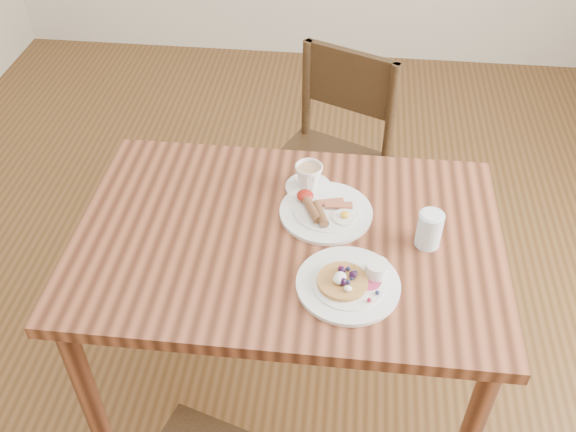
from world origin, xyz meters
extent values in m
plane|color=#513317|center=(0.00, 0.00, 0.00)|extent=(5.00, 5.00, 0.00)
cube|color=brown|center=(0.00, 0.00, 0.73)|extent=(1.20, 0.80, 0.04)
cylinder|color=brown|center=(-0.54, -0.34, 0.35)|extent=(0.06, 0.06, 0.71)
cylinder|color=brown|center=(0.54, 0.34, 0.35)|extent=(0.06, 0.06, 0.71)
cylinder|color=brown|center=(-0.54, 0.34, 0.35)|extent=(0.06, 0.06, 0.71)
cube|color=#3C2816|center=(0.06, 0.68, 0.45)|extent=(0.55, 0.55, 0.04)
cylinder|color=#3C2816|center=(-0.17, 0.59, 0.21)|extent=(0.04, 0.04, 0.43)
cylinder|color=#3C2816|center=(0.16, 0.44, 0.21)|extent=(0.04, 0.04, 0.43)
cylinder|color=#3C2816|center=(-0.03, 0.92, 0.21)|extent=(0.04, 0.04, 0.43)
cylinder|color=#3C2816|center=(0.30, 0.77, 0.21)|extent=(0.04, 0.04, 0.43)
cylinder|color=#3C2816|center=(0.30, 0.77, 0.67)|extent=(0.04, 0.04, 0.43)
cylinder|color=#3C2816|center=(-0.03, 0.92, 0.67)|extent=(0.04, 0.04, 0.43)
cube|color=#3C2816|center=(0.14, 0.85, 0.76)|extent=(0.36, 0.18, 0.24)
cylinder|color=white|center=(0.18, -0.17, 0.76)|extent=(0.27, 0.27, 0.01)
cylinder|color=white|center=(0.18, -0.17, 0.76)|extent=(0.19, 0.19, 0.01)
cylinder|color=#B22D59|center=(0.23, -0.16, 0.77)|extent=(0.07, 0.07, 0.00)
cylinder|color=#C68C47|center=(0.16, -0.18, 0.77)|extent=(0.13, 0.13, 0.01)
ellipsoid|color=white|center=(0.16, -0.18, 0.79)|extent=(0.03, 0.03, 0.02)
ellipsoid|color=white|center=(0.17, -0.21, 0.79)|extent=(0.02, 0.02, 0.01)
cylinder|color=white|center=(0.25, -0.14, 0.79)|extent=(0.06, 0.06, 0.04)
cylinder|color=#591E07|center=(0.25, -0.14, 0.80)|extent=(0.05, 0.05, 0.00)
sphere|color=black|center=(0.19, -0.16, 0.79)|extent=(0.02, 0.02, 0.02)
sphere|color=#1E234C|center=(0.19, -0.15, 0.78)|extent=(0.01, 0.01, 0.01)
sphere|color=#1E234C|center=(0.18, -0.13, 0.78)|extent=(0.01, 0.01, 0.01)
sphere|color=#B21938|center=(0.16, -0.15, 0.79)|extent=(0.02, 0.02, 0.02)
sphere|color=black|center=(0.14, -0.16, 0.79)|extent=(0.02, 0.02, 0.02)
sphere|color=#1E234C|center=(0.14, -0.18, 0.78)|extent=(0.01, 0.01, 0.01)
sphere|color=black|center=(0.16, -0.18, 0.79)|extent=(0.02, 0.02, 0.02)
sphere|color=#1E234C|center=(0.18, -0.19, 0.78)|extent=(0.01, 0.01, 0.01)
sphere|color=#1E234C|center=(0.20, -0.19, 0.78)|extent=(0.01, 0.01, 0.01)
sphere|color=#1E234C|center=(0.24, -0.22, 0.77)|extent=(0.01, 0.01, 0.01)
sphere|color=#B21938|center=(0.26, -0.18, 0.77)|extent=(0.01, 0.01, 0.01)
cylinder|color=white|center=(0.10, 0.10, 0.76)|extent=(0.27, 0.27, 0.01)
cylinder|color=white|center=(0.10, 0.10, 0.76)|extent=(0.19, 0.19, 0.01)
cylinder|color=brown|center=(0.06, 0.08, 0.78)|extent=(0.06, 0.10, 0.03)
cylinder|color=brown|center=(0.08, 0.06, 0.78)|extent=(0.06, 0.10, 0.03)
cube|color=maroon|center=(0.11, 0.13, 0.77)|extent=(0.08, 0.04, 0.01)
cube|color=maroon|center=(0.13, 0.11, 0.77)|extent=(0.08, 0.03, 0.01)
cylinder|color=white|center=(0.15, 0.07, 0.77)|extent=(0.07, 0.07, 0.00)
ellipsoid|color=yellow|center=(0.15, 0.07, 0.78)|extent=(0.03, 0.03, 0.01)
ellipsoid|color=#A5190F|center=(0.03, 0.14, 0.78)|extent=(0.05, 0.05, 0.03)
cylinder|color=white|center=(0.04, 0.21, 0.75)|extent=(0.14, 0.14, 0.01)
imported|color=white|center=(0.04, 0.21, 0.80)|extent=(0.12, 0.12, 0.08)
cylinder|color=tan|center=(0.04, 0.21, 0.82)|extent=(0.07, 0.07, 0.00)
cylinder|color=silver|center=(0.38, 0.01, 0.80)|extent=(0.07, 0.07, 0.11)
camera|label=1|loc=(0.15, -1.30, 1.99)|focal=40.00mm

